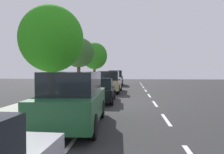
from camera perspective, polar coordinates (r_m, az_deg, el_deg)
ground at (r=14.04m, az=-0.27°, el=-6.56°), size 68.96×68.96×0.00m
sidewalk at (r=14.79m, az=-14.19°, el=-5.86°), size 3.26×43.10×0.17m
curb_edge at (r=14.32m, az=-7.67°, el=-6.08°), size 0.16×43.10×0.17m
lane_stripe_centre at (r=15.59m, az=10.39°, el=-5.73°), size 0.14×40.00×0.01m
lane_stripe_bike_edge at (r=14.08m, az=-1.79°, el=-6.52°), size 0.12×43.10×0.01m
parked_suv_dark_blue_nearest at (r=29.02m, az=0.97°, el=-0.16°), size 2.06×4.74×1.99m
parked_pickup_tan_second at (r=19.96m, az=-0.59°, el=-1.45°), size 2.08×5.33×1.95m
parked_sedan_black_mid at (r=14.10m, az=-3.12°, el=-3.45°), size 1.95×4.46×1.52m
parked_suv_green_far at (r=8.04m, az=-9.94°, el=-5.54°), size 2.15×4.79×1.99m
bicycle_at_curb at (r=24.35m, az=-1.25°, el=-2.13°), size 1.57×0.78×0.73m
cyclist_with_backpack at (r=24.77m, az=-1.65°, el=-0.64°), size 0.53×0.55×1.61m
street_tree_near_cyclist at (r=26.13m, az=-4.64°, el=5.55°), size 3.04×3.04×5.18m
street_tree_mid_block at (r=18.43m, az=-8.78°, el=6.34°), size 2.59×2.59×4.62m
street_tree_far_end at (r=12.57m, az=-15.62°, el=9.59°), size 3.51×3.51×5.45m
fire_hydrant at (r=9.77m, az=-16.50°, el=-6.86°), size 0.22×0.22×0.84m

